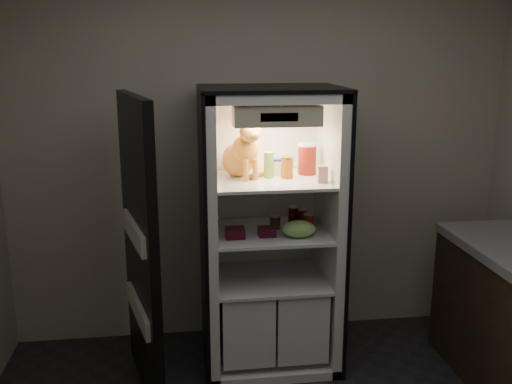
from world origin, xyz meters
TOP-DOWN VIEW (x-y plane):
  - room_shell at (0.00, 0.00)m, footprint 3.60×3.60m
  - refrigerator at (0.00, 1.38)m, footprint 0.90×0.72m
  - fridge_door at (-0.83, 1.13)m, footprint 0.27×0.86m
  - tabby_cat at (-0.18, 1.40)m, footprint 0.39×0.41m
  - parmesan_shaker at (-0.01, 1.35)m, footprint 0.07×0.07m
  - mayo_tub at (0.06, 1.43)m, footprint 0.08×0.08m
  - salsa_jar at (0.11, 1.33)m, footprint 0.08×0.08m
  - pepper_jar at (0.26, 1.43)m, footprint 0.12×0.12m
  - cream_carton at (0.30, 1.18)m, footprint 0.06×0.06m
  - soda_can_a at (0.17, 1.43)m, footprint 0.07×0.07m
  - soda_can_b at (0.22, 1.37)m, footprint 0.07×0.07m
  - soda_can_c at (0.23, 1.23)m, footprint 0.07×0.07m
  - condiment_jar at (0.04, 1.35)m, footprint 0.07×0.07m
  - grape_bag at (0.16, 1.17)m, footprint 0.21×0.16m
  - berry_box_left at (-0.24, 1.22)m, footprint 0.12×0.12m
  - berry_box_right at (-0.04, 1.22)m, footprint 0.11×0.11m

SIDE VIEW (x-z plane):
  - refrigerator at x=0.00m, z-range -0.15..1.73m
  - fridge_door at x=-0.83m, z-range -0.01..1.84m
  - berry_box_right at x=-0.04m, z-range 0.94..0.99m
  - berry_box_left at x=-0.24m, z-range 0.94..1.00m
  - condiment_jar at x=0.04m, z-range 0.94..1.03m
  - grape_bag at x=0.16m, z-range 0.94..1.05m
  - soda_can_b at x=0.22m, z-range 0.94..1.06m
  - soda_can_a at x=0.17m, z-range 0.94..1.07m
  - soda_can_c at x=0.23m, z-range 0.94..1.07m
  - cream_carton at x=0.30m, z-range 1.29..1.40m
  - mayo_tub at x=0.06m, z-range 1.29..1.40m
  - salsa_jar at x=0.11m, z-range 1.29..1.43m
  - parmesan_shaker at x=-0.01m, z-range 1.29..1.46m
  - pepper_jar at x=0.26m, z-range 1.29..1.50m
  - tabby_cat at x=-0.18m, z-range 1.24..1.66m
  - room_shell at x=0.00m, z-range -0.18..3.42m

